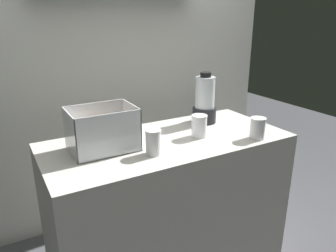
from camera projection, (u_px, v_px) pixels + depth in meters
The scene contains 7 objects.
counter at pixel (168, 207), 1.98m from camera, with size 1.40×0.64×0.90m, color beige.
back_wall_unit at pixel (116, 59), 2.34m from camera, with size 2.60×0.24×2.50m.
carrot_display_bin at pixel (103, 137), 1.67m from camera, with size 0.34×0.24×0.23m.
blender_pitcher at pixel (205, 102), 2.08m from camera, with size 0.15×0.15×0.33m.
juice_cup_mango_far_left at pixel (153, 144), 1.62m from camera, with size 0.08×0.08×0.13m.
juice_cup_beet_left at pixel (199, 127), 1.85m from camera, with size 0.09×0.09×0.13m.
juice_cup_orange_middle at pixel (257, 129), 1.83m from camera, with size 0.09×0.09×0.12m.
Camera 1 is at (-0.84, -1.48, 1.57)m, focal length 34.35 mm.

